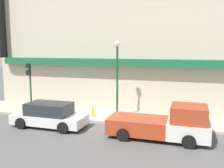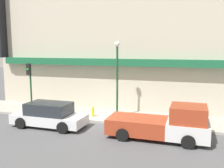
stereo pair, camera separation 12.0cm
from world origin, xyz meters
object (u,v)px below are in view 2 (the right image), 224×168
(street_lamp, at_px, (117,70))
(pickup_truck, at_px, (164,124))
(fire_hydrant, at_px, (93,111))
(parked_car, at_px, (49,115))
(traffic_light, at_px, (30,79))

(street_lamp, bearing_deg, pickup_truck, -40.03)
(pickup_truck, bearing_deg, street_lamp, 139.52)
(street_lamp, bearing_deg, fire_hydrant, -165.49)
(fire_hydrant, xyz_separation_m, street_lamp, (1.58, 0.41, 2.83))
(fire_hydrant, distance_m, street_lamp, 3.26)
(parked_car, distance_m, street_lamp, 5.15)
(pickup_truck, distance_m, parked_car, 6.81)
(parked_car, bearing_deg, street_lamp, 40.96)
(street_lamp, bearing_deg, parked_car, -139.88)
(pickup_truck, height_order, traffic_light, traffic_light)
(pickup_truck, bearing_deg, traffic_light, 168.14)
(pickup_truck, height_order, fire_hydrant, pickup_truck)
(pickup_truck, bearing_deg, fire_hydrant, 153.34)
(traffic_light, bearing_deg, parked_car, -35.59)
(pickup_truck, bearing_deg, parked_car, 179.55)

